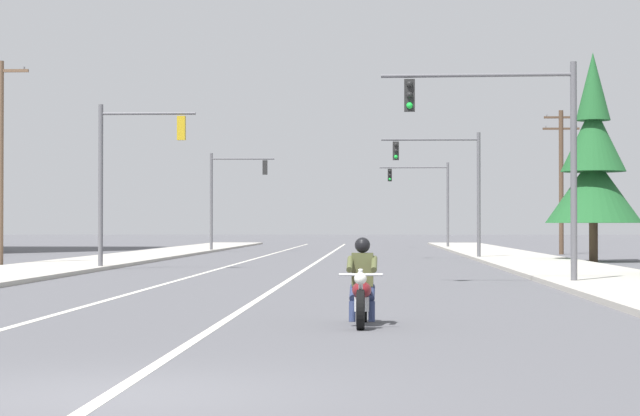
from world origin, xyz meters
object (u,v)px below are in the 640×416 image
Objects in this scene: traffic_signal_near_right at (517,137)px; traffic_signal_near_left at (127,162)px; conifer_tree_right_verge_far at (593,166)px; traffic_signal_mid_right at (450,175)px; utility_pole_right_far at (561,176)px; traffic_signal_mid_left at (229,187)px; traffic_signal_far_right at (428,192)px; utility_pole_left_near at (0,158)px; motorcycle_with_rider at (362,290)px.

traffic_signal_near_right is 17.19m from traffic_signal_near_left.
conifer_tree_right_verge_far is at bearing 74.41° from traffic_signal_near_right.
conifer_tree_right_verge_far reaches higher than traffic_signal_mid_right.
utility_pole_right_far is 14.14m from conifer_tree_right_verge_far.
traffic_signal_mid_left is 17.53m from traffic_signal_far_right.
traffic_signal_mid_right is 1.00× the size of traffic_signal_far_right.
traffic_signal_near_right is at bearing -37.04° from utility_pole_left_near.
traffic_signal_near_left reaches higher than motorcycle_with_rider.
utility_pole_right_far is (25.82, 21.25, 0.08)m from utility_pole_left_near.
traffic_signal_near_left is 1.00× the size of traffic_signal_mid_left.
traffic_signal_near_right and traffic_signal_near_left have the same top height.
conifer_tree_right_verge_far is (-0.74, -14.12, -0.08)m from utility_pole_right_far.
utility_pole_left_near is (-18.84, -10.77, 0.29)m from traffic_signal_mid_right.
motorcycle_with_rider is 0.35× the size of traffic_signal_near_right.
utility_pole_left_near reaches higher than traffic_signal_mid_left.
traffic_signal_near_right is at bearing 72.99° from motorcycle_with_rider.
traffic_signal_mid_left is 0.65× the size of conifer_tree_right_verge_far.
conifer_tree_right_verge_far is (6.24, -3.65, 0.28)m from traffic_signal_mid_right.
motorcycle_with_rider is 14.65m from traffic_signal_near_right.
traffic_signal_near_right and traffic_signal_mid_right have the same top height.
utility_pole_left_near is at bearing -150.24° from traffic_signal_mid_right.
traffic_signal_near_right is at bearing -89.93° from traffic_signal_far_right.
traffic_signal_far_right is 0.74× the size of utility_pole_left_near.
traffic_signal_near_right is 43.54m from traffic_signal_mid_left.
conifer_tree_right_verge_far reaches higher than traffic_signal_far_right.
traffic_signal_near_right is 23.90m from utility_pole_left_near.
traffic_signal_near_right is at bearing -72.56° from traffic_signal_mid_left.
traffic_signal_far_right is 18.95m from utility_pole_right_far.
traffic_signal_mid_right is at bearing 29.76° from utility_pole_left_near.
motorcycle_with_rider is at bearing -93.50° from traffic_signal_far_right.
motorcycle_with_rider is 39.12m from traffic_signal_mid_right.
traffic_signal_mid_right is at bearing 84.22° from motorcycle_with_rider.
motorcycle_with_rider is 50.57m from utility_pole_right_far.
traffic_signal_mid_right is at bearing -51.95° from traffic_signal_mid_left.
traffic_signal_mid_left is (-12.81, 16.37, -0.05)m from traffic_signal_mid_right.
conifer_tree_right_verge_far is (10.17, 35.12, 3.79)m from motorcycle_with_rider.
traffic_signal_far_right is 43.32m from utility_pole_left_near.
traffic_signal_mid_left is at bearing 163.40° from utility_pole_right_far.
utility_pole_left_near is at bearing 142.96° from traffic_signal_near_right.
traffic_signal_far_right is at bearing 42.21° from traffic_signal_mid_left.
traffic_signal_mid_right is (3.92, 38.76, 3.51)m from motorcycle_with_rider.
traffic_signal_mid_right is at bearing -123.68° from utility_pole_right_far.
utility_pole_left_near reaches higher than traffic_signal_far_right.
traffic_signal_mid_right is at bearing 90.53° from traffic_signal_near_right.
utility_pole_left_near is at bearing -140.55° from utility_pole_right_far.
traffic_signal_far_right reaches higher than motorcycle_with_rider.
traffic_signal_near_left is 31.68m from utility_pole_right_far.
utility_pole_left_near is at bearing -102.52° from traffic_signal_mid_left.
traffic_signal_far_right is at bearing 63.97° from utility_pole_left_near.
utility_pole_left_near is 1.01× the size of utility_pole_right_far.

